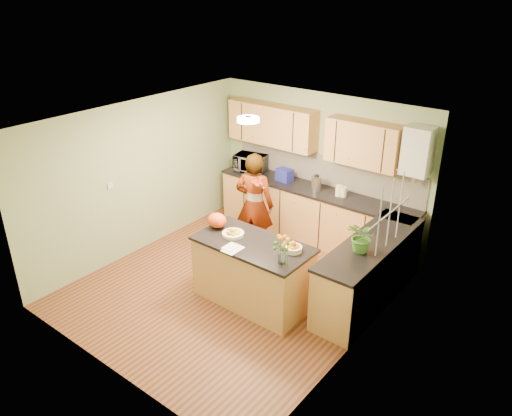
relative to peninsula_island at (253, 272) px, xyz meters
The scene contains 28 objects.
floor 0.65m from the peninsula_island, 160.87° to the left, with size 4.50×4.50×0.00m, color #542918.
ceiling 2.08m from the peninsula_island, 160.87° to the left, with size 4.00×4.50×0.02m, color white.
wall_back 2.56m from the peninsula_island, 100.18° to the left, with size 4.00×0.02×2.50m, color #8CA475.
wall_front 2.28m from the peninsula_island, 101.59° to the right, with size 4.00×0.02×2.50m, color #8CA475.
wall_left 2.56m from the peninsula_island, behind, with size 0.02×4.50×2.50m, color #8CA475.
wall_right 1.76m from the peninsula_island, ahead, with size 0.02×4.50×2.50m, color #8CA475.
back_counter 2.12m from the peninsula_island, 98.96° to the left, with size 3.64×0.62×0.94m.
right_counter 1.62m from the peninsula_island, 38.23° to the left, with size 0.62×2.24×0.94m.
splashback 2.52m from the peninsula_island, 97.90° to the left, with size 3.60×0.02×0.52m, color #EFE8CF.
upper_cabinets 2.69m from the peninsula_island, 105.22° to the left, with size 3.20×0.34×0.70m.
boiler 2.94m from the peninsula_island, 60.46° to the left, with size 0.40×0.30×0.86m.
window_right 2.04m from the peninsula_island, 25.64° to the left, with size 0.01×1.30×1.05m.
light_switch 2.59m from the peninsula_island, 169.44° to the right, with size 0.02×0.09×0.09m, color silver.
ceiling_lamp 2.09m from the peninsula_island, 133.79° to the left, with size 0.30×0.30×0.07m.
peninsula_island is the anchor object (origin of this frame).
fruit_dish 0.62m from the peninsula_island, behind, with size 0.30×0.30×0.11m.
orange_bowl 0.77m from the peninsula_island, 15.26° to the left, with size 0.23×0.23×0.14m.
flower_vase 0.98m from the peninsula_island, 16.70° to the right, with size 0.24×0.24×0.43m.
orange_bag 0.90m from the peninsula_island, behind, with size 0.29×0.24×0.21m, color #E24712.
papers 0.57m from the peninsula_island, 108.43° to the right, with size 0.20×0.27×0.01m, color white.
violinist 1.42m from the peninsula_island, 127.29° to the left, with size 0.63×0.42×1.74m, color tan.
violin 1.42m from the peninsula_island, 125.91° to the left, with size 0.54×0.22×0.11m, color #4D0804, non-canonical shape.
microwave 2.79m from the peninsula_island, 129.33° to the left, with size 0.56×0.38×0.31m, color silver.
blue_box 2.37m from the peninsula_island, 114.43° to the left, with size 0.27×0.20×0.21m, color navy.
kettle 2.17m from the peninsula_island, 97.93° to the left, with size 0.17×0.17×0.33m.
jar_cream 2.17m from the peninsula_island, 86.42° to the left, with size 0.11×0.11×0.18m, color #F9E7C7.
jar_white 2.19m from the peninsula_island, 84.37° to the left, with size 0.11×0.11×0.16m, color silver.
potted_plant 1.59m from the peninsula_island, 27.75° to the left, with size 0.38×0.33×0.42m, color #3F7B29.
Camera 1 is at (4.09, -4.76, 4.19)m, focal length 35.00 mm.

